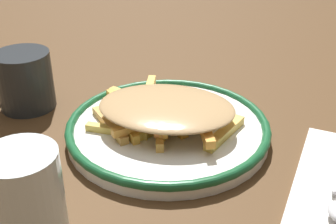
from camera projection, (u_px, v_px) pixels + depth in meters
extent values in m
plane|color=#4B321B|center=(168.00, 136.00, 0.60)|extent=(2.60, 2.60, 0.00)
cylinder|color=white|center=(168.00, 130.00, 0.60)|extent=(0.27, 0.27, 0.02)
torus|color=#18542E|center=(168.00, 125.00, 0.59)|extent=(0.27, 0.27, 0.01)
cube|color=orange|center=(204.00, 128.00, 0.55)|extent=(0.05, 0.08, 0.01)
cube|color=orange|center=(171.00, 124.00, 0.56)|extent=(0.02, 0.06, 0.01)
cube|color=#DEC159|center=(146.00, 119.00, 0.60)|extent=(0.09, 0.03, 0.01)
cube|color=#ECBD54|center=(224.00, 133.00, 0.56)|extent=(0.03, 0.09, 0.01)
cube|color=#DFB85A|center=(137.00, 107.00, 0.60)|extent=(0.07, 0.01, 0.01)
cube|color=#C78B39|center=(171.00, 111.00, 0.59)|extent=(0.04, 0.09, 0.01)
cube|color=gold|center=(124.00, 125.00, 0.58)|extent=(0.07, 0.06, 0.01)
cube|color=gold|center=(162.00, 113.00, 0.59)|extent=(0.07, 0.05, 0.01)
cube|color=gold|center=(159.00, 132.00, 0.56)|extent=(0.04, 0.07, 0.01)
cube|color=gold|center=(122.00, 103.00, 0.63)|extent=(0.07, 0.06, 0.01)
cube|color=gold|center=(202.00, 118.00, 0.60)|extent=(0.02, 0.06, 0.01)
cube|color=gold|center=(170.00, 120.00, 0.59)|extent=(0.07, 0.06, 0.01)
cube|color=gold|center=(167.00, 122.00, 0.56)|extent=(0.03, 0.06, 0.01)
cube|color=gold|center=(166.00, 120.00, 0.57)|extent=(0.04, 0.06, 0.01)
cube|color=gold|center=(136.00, 127.00, 0.56)|extent=(0.05, 0.06, 0.01)
cube|color=#E4C250|center=(157.00, 126.00, 0.58)|extent=(0.06, 0.04, 0.01)
cube|color=gold|center=(117.00, 131.00, 0.57)|extent=(0.09, 0.02, 0.01)
cube|color=#CD9146|center=(167.00, 115.00, 0.60)|extent=(0.06, 0.08, 0.01)
cube|color=#E9BA5F|center=(158.00, 106.00, 0.60)|extent=(0.06, 0.05, 0.01)
cube|color=gold|center=(162.00, 124.00, 0.58)|extent=(0.02, 0.06, 0.01)
cube|color=#CA9347|center=(110.00, 125.00, 0.58)|extent=(0.08, 0.07, 0.01)
cube|color=#E7B24D|center=(150.00, 88.00, 0.64)|extent=(0.03, 0.07, 0.01)
cube|color=gold|center=(130.00, 111.00, 0.61)|extent=(0.07, 0.01, 0.01)
cube|color=#EDC251|center=(132.00, 100.00, 0.62)|extent=(0.07, 0.06, 0.01)
cube|color=gold|center=(163.00, 125.00, 0.58)|extent=(0.06, 0.08, 0.01)
cube|color=gold|center=(134.00, 99.00, 0.65)|extent=(0.09, 0.04, 0.01)
ellipsoid|color=tan|center=(166.00, 107.00, 0.57)|extent=(0.20, 0.16, 0.02)
cube|color=silver|center=(335.00, 166.00, 0.52)|extent=(0.02, 0.10, 0.00)
cylinder|color=silver|center=(28.00, 208.00, 0.39)|extent=(0.07, 0.07, 0.11)
cylinder|color=#25292D|center=(27.00, 79.00, 0.66)|extent=(0.08, 0.08, 0.09)
torus|color=#25292D|center=(2.00, 72.00, 0.67)|extent=(0.05, 0.01, 0.05)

